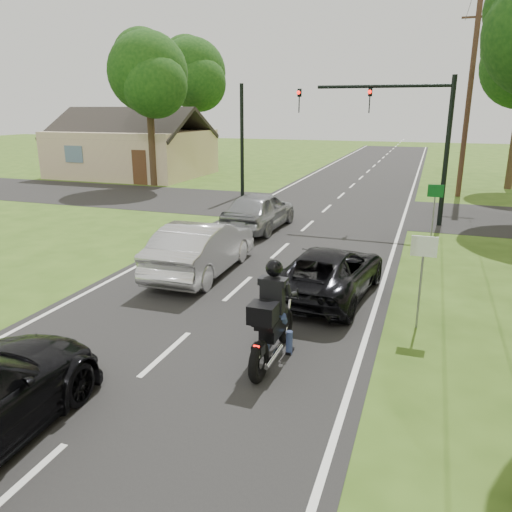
# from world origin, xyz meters

# --- Properties ---
(ground) EXTENTS (140.00, 140.00, 0.00)m
(ground) POSITION_xyz_m (0.00, 0.00, 0.00)
(ground) COLOR #355317
(ground) RESTS_ON ground
(road) EXTENTS (8.00, 100.00, 0.01)m
(road) POSITION_xyz_m (0.00, 10.00, 0.01)
(road) COLOR black
(road) RESTS_ON ground
(cross_road) EXTENTS (60.00, 7.00, 0.01)m
(cross_road) POSITION_xyz_m (0.00, 16.00, 0.01)
(cross_road) COLOR black
(cross_road) RESTS_ON ground
(motorcycle_rider) EXTENTS (0.68, 2.41, 2.08)m
(motorcycle_rider) POSITION_xyz_m (2.10, 0.42, 0.81)
(motorcycle_rider) COLOR black
(motorcycle_rider) RESTS_ON ground
(dark_suv) EXTENTS (2.56, 4.78, 1.28)m
(dark_suv) POSITION_xyz_m (2.42, 4.34, 0.65)
(dark_suv) COLOR black
(dark_suv) RESTS_ON road
(silver_sedan) EXTENTS (1.75, 4.78, 1.57)m
(silver_sedan) POSITION_xyz_m (-1.50, 4.91, 0.79)
(silver_sedan) COLOR silver
(silver_sedan) RESTS_ON road
(silver_suv) EXTENTS (2.03, 4.65, 1.56)m
(silver_suv) POSITION_xyz_m (-1.71, 10.76, 0.79)
(silver_suv) COLOR gray
(silver_suv) RESTS_ON road
(traffic_signal) EXTENTS (6.38, 0.44, 6.00)m
(traffic_signal) POSITION_xyz_m (3.34, 14.00, 4.14)
(traffic_signal) COLOR black
(traffic_signal) RESTS_ON ground
(signal_pole_far) EXTENTS (0.20, 0.20, 6.00)m
(signal_pole_far) POSITION_xyz_m (-5.20, 18.00, 3.00)
(signal_pole_far) COLOR black
(signal_pole_far) RESTS_ON ground
(utility_pole_far) EXTENTS (1.60, 0.28, 10.00)m
(utility_pole_far) POSITION_xyz_m (6.20, 22.00, 5.08)
(utility_pole_far) COLOR #4E3123
(utility_pole_far) RESTS_ON ground
(sign_white) EXTENTS (0.55, 0.07, 2.12)m
(sign_white) POSITION_xyz_m (4.70, 2.98, 1.60)
(sign_white) COLOR slate
(sign_white) RESTS_ON ground
(sign_green) EXTENTS (0.55, 0.07, 2.12)m
(sign_green) POSITION_xyz_m (4.90, 10.98, 1.60)
(sign_green) COLOR slate
(sign_green) RESTS_ON ground
(tree_left_near) EXTENTS (5.12, 4.96, 9.22)m
(tree_left_near) POSITION_xyz_m (-11.73, 19.78, 6.53)
(tree_left_near) COLOR #332316
(tree_left_near) RESTS_ON ground
(tree_left_far) EXTENTS (5.76, 5.58, 10.14)m
(tree_left_far) POSITION_xyz_m (-13.70, 29.76, 7.13)
(tree_left_far) COLOR #332316
(tree_left_far) RESTS_ON ground
(house) EXTENTS (10.20, 8.00, 4.84)m
(house) POSITION_xyz_m (-16.00, 24.00, 1.77)
(house) COLOR tan
(house) RESTS_ON ground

